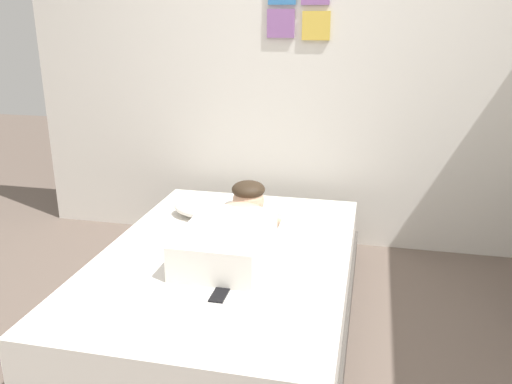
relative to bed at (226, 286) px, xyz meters
name	(u,v)px	position (x,y,z in m)	size (l,w,h in m)	color
ground_plane	(239,380)	(0.20, -0.50, -0.20)	(11.93, 11.93, 0.00)	#66564C
back_wall	(299,70)	(0.20, 1.24, 1.05)	(3.96, 0.12, 2.50)	silver
bed	(226,286)	(0.00, 0.00, 0.00)	(1.35, 2.00, 0.40)	#4C4742
pillow	(214,208)	(-0.21, 0.50, 0.26)	(0.52, 0.32, 0.11)	white
person_lying	(233,230)	(0.02, 0.07, 0.31)	(0.43, 0.92, 0.27)	silver
coffee_cup	(256,218)	(0.07, 0.43, 0.24)	(0.12, 0.09, 0.07)	white
cell_phone	(220,294)	(0.10, -0.45, 0.21)	(0.07, 0.14, 0.01)	black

